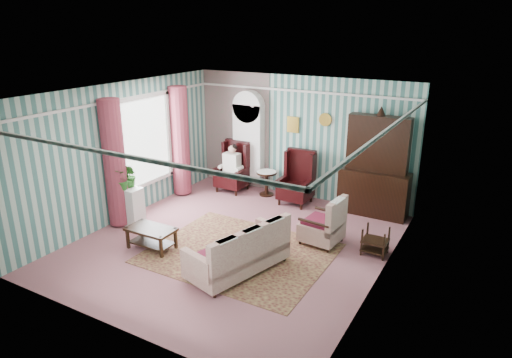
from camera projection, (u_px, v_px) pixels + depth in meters
The scene contains 17 objects.
floor at pixel (235, 243), 8.81m from camera, with size 6.00×6.00×0.00m, color #995960.
room_shell at pixel (210, 136), 8.59m from camera, with size 5.53×6.02×2.91m.
bookcase at pixel (248, 146), 11.41m from camera, with size 0.80×0.28×2.24m, color white.
dresser_hutch at pixel (376, 163), 9.78m from camera, with size 1.50×0.56×2.36m, color black.
wingback_left at pixel (232, 167), 11.37m from camera, with size 0.76×0.80×1.25m, color black.
wingback_right at pixel (296, 178), 10.55m from camera, with size 0.76×0.80×1.25m, color black.
seated_woman at pixel (232, 168), 11.38m from camera, with size 0.44×0.40×1.18m, color beige, non-canonical shape.
round_side_table at pixel (267, 183), 11.18m from camera, with size 0.50×0.50×0.60m, color black.
nest_table at pixel (375, 241), 8.31m from camera, with size 0.45×0.38×0.54m, color black.
plant_stand at pixel (130, 206), 9.55m from camera, with size 0.55×0.35×0.80m, color silver.
rug at pixel (240, 253), 8.42m from camera, with size 3.20×2.60×0.01m, color #48181D.
sofa at pixel (238, 245), 7.68m from camera, with size 1.82×1.05×0.97m, color beige.
floral_armchair at pixel (322, 221), 8.68m from camera, with size 0.79×0.74×0.90m, color #C0B695.
coffee_table at pixel (152, 238), 8.54m from camera, with size 0.91×0.52×0.42m, color black.
potted_plant_a at pixel (122, 179), 9.24m from camera, with size 0.42×0.36×0.46m, color #23531A.
potted_plant_b at pixel (131, 176), 9.40m from camera, with size 0.27×0.22×0.49m, color #174B19.
potted_plant_c at pixel (127, 178), 9.39m from camera, with size 0.23×0.23×0.41m, color #1D5019.
Camera 1 is at (4.27, -6.69, 4.04)m, focal length 32.00 mm.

